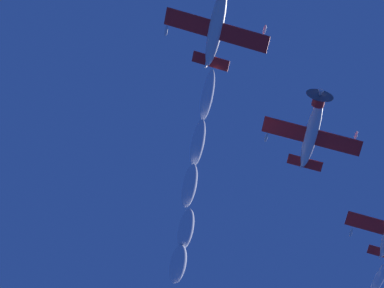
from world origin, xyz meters
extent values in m
ellipsoid|color=silver|center=(3.23, 5.02, 66.85)|extent=(7.30, 3.79, 2.59)
cube|color=red|center=(3.42, 5.02, 66.64)|extent=(3.95, 8.89, 3.34)
ellipsoid|color=silver|center=(4.88, 1.01, 68.06)|extent=(1.05, 0.63, 0.49)
ellipsoid|color=silver|center=(1.96, 9.04, 65.22)|extent=(1.05, 0.63, 0.49)
cube|color=red|center=(6.23, 5.94, 66.35)|extent=(1.83, 3.34, 1.32)
cube|color=silver|center=(6.33, 6.15, 66.84)|extent=(1.46, 0.83, 1.36)
ellipsoid|color=#1E232D|center=(2.95, 5.09, 67.33)|extent=(1.91, 1.42, 1.17)
ellipsoid|color=silver|center=(15.37, -2.03, 66.20)|extent=(7.31, 3.66, 2.52)
cylinder|color=red|center=(12.24, -2.96, 66.76)|extent=(1.50, 1.60, 1.54)
cone|color=white|center=(11.57, -3.16, 66.88)|extent=(0.99, 0.85, 0.78)
cylinder|color=#3F3F47|center=(11.72, -3.12, 66.86)|extent=(1.31, 2.82, 3.04)
cube|color=red|center=(15.56, -2.02, 65.99)|extent=(4.01, 9.04, 2.73)
ellipsoid|color=silver|center=(17.00, -6.13, 67.12)|extent=(1.05, 0.61, 0.48)
ellipsoid|color=silver|center=(14.13, 2.10, 64.87)|extent=(1.05, 0.61, 0.48)
cube|color=red|center=(18.38, -1.11, 65.72)|extent=(1.85, 3.38, 1.10)
cube|color=silver|center=(18.49, -0.93, 66.23)|extent=(1.44, 0.74, 1.38)
ellipsoid|color=#1E232D|center=(15.10, -1.99, 66.69)|extent=(1.90, 1.37, 1.13)
ellipsoid|color=silver|center=(26.79, -4.78, 64.36)|extent=(1.05, 0.62, 0.49)
cube|color=red|center=(31.05, -7.98, 65.21)|extent=(1.85, 3.38, 1.13)
cube|color=silver|center=(31.17, -7.79, 65.71)|extent=(1.45, 0.75, 1.39)
ellipsoid|color=white|center=(9.51, 6.73, 65.95)|extent=(6.33, 2.77, 1.94)
ellipsoid|color=white|center=(14.05, 8.32, 65.16)|extent=(6.40, 2.92, 2.09)
ellipsoid|color=white|center=(18.44, 9.80, 64.46)|extent=(6.46, 3.07, 2.24)
ellipsoid|color=white|center=(23.01, 10.92, 63.52)|extent=(6.53, 3.23, 2.39)
ellipsoid|color=white|center=(27.22, 12.40, 63.14)|extent=(6.59, 3.38, 2.54)
ellipsoid|color=white|center=(34.24, -7.28, 64.68)|extent=(6.33, 2.77, 1.94)
camera|label=1|loc=(-35.65, 0.73, 1.77)|focal=83.48mm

